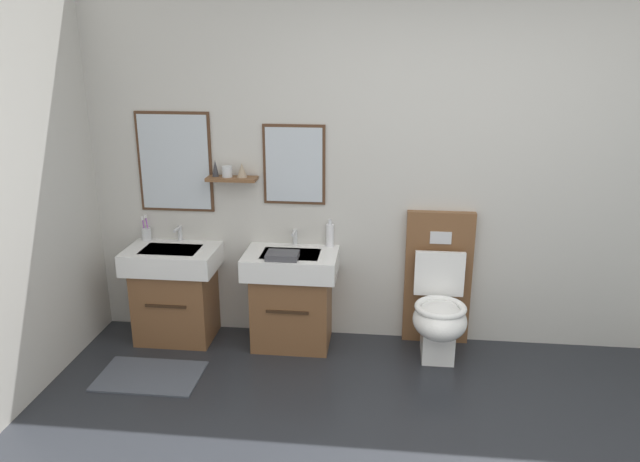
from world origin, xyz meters
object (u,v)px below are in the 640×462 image
at_px(vanity_sink_right, 292,295).
at_px(folded_hand_towel, 282,256).
at_px(soap_dispenser, 330,235).
at_px(vanity_sink_left, 175,290).
at_px(toilet, 439,303).
at_px(toothbrush_cup, 146,233).

distance_m(vanity_sink_right, folded_hand_towel, 0.38).
bearing_deg(soap_dispenser, vanity_sink_left, -171.76).
distance_m(toilet, folded_hand_towel, 1.16).
bearing_deg(soap_dispenser, toothbrush_cup, -179.60).
distance_m(toilet, soap_dispenser, 0.92).
relative_size(vanity_sink_left, toilet, 0.71).
relative_size(toothbrush_cup, soap_dispenser, 0.99).
height_order(vanity_sink_left, vanity_sink_right, same).
relative_size(soap_dispenser, folded_hand_towel, 0.92).
distance_m(vanity_sink_left, toilet, 1.93).
bearing_deg(folded_hand_towel, toilet, 6.63).
relative_size(toilet, toothbrush_cup, 4.96).
distance_m(soap_dispenser, folded_hand_towel, 0.43).
bearing_deg(soap_dispenser, toilet, -12.17).
height_order(vanity_sink_left, soap_dispenser, soap_dispenser).
relative_size(toilet, folded_hand_towel, 4.55).
distance_m(vanity_sink_left, toothbrush_cup, 0.48).
relative_size(vanity_sink_left, soap_dispenser, 3.51).
height_order(vanity_sink_right, toothbrush_cup, toothbrush_cup).
bearing_deg(vanity_sink_left, toilet, -0.19).
height_order(vanity_sink_left, folded_hand_towel, folded_hand_towel).
relative_size(vanity_sink_left, vanity_sink_right, 1.00).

